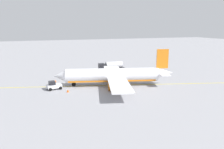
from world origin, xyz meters
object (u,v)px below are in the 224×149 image
at_px(fuel_tanker, 111,66).
at_px(safety_cone_nose, 68,91).
at_px(refueling_worker, 115,71).
at_px(pushback_tug, 54,86).
at_px(airplane, 114,76).
at_px(safety_cone_wingtip, 55,81).

relative_size(fuel_tanker, safety_cone_nose, 13.77).
bearing_deg(refueling_worker, safety_cone_nose, 41.61).
height_order(fuel_tanker, refueling_worker, fuel_tanker).
relative_size(fuel_tanker, pushback_tug, 2.43).
xyz_separation_m(airplane, safety_cone_wingtip, (14.43, -9.12, -2.32)).
height_order(airplane, safety_cone_nose, airplane).
relative_size(pushback_tug, safety_cone_wingtip, 5.78).
bearing_deg(fuel_tanker, pushback_tug, 39.33).
bearing_deg(airplane, safety_cone_nose, 9.23).
bearing_deg(safety_cone_wingtip, fuel_tanker, -152.94).
height_order(airplane, refueling_worker, airplane).
distance_m(pushback_tug, safety_cone_nose, 4.71).
height_order(fuel_tanker, safety_cone_nose, fuel_tanker).
xyz_separation_m(pushback_tug, refueling_worker, (-21.92, -13.23, -0.19)).
xyz_separation_m(pushback_tug, safety_cone_wingtip, (-1.27, -7.55, -0.67)).
relative_size(safety_cone_nose, safety_cone_wingtip, 1.02).
height_order(pushback_tug, safety_cone_wingtip, pushback_tug).
bearing_deg(safety_cone_nose, pushback_tug, -51.15).
height_order(safety_cone_nose, safety_cone_wingtip, safety_cone_nose).
bearing_deg(safety_cone_nose, airplane, -170.77).
xyz_separation_m(airplane, fuel_tanker, (-6.70, -19.91, -0.95)).
bearing_deg(safety_cone_wingtip, refueling_worker, -164.63).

